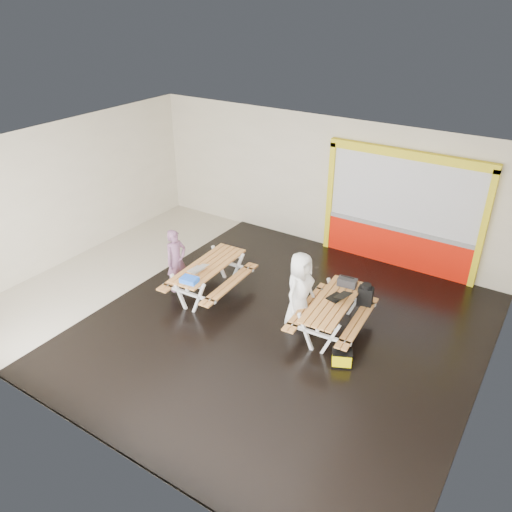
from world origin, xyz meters
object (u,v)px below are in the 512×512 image
Objects in this scene: toolbox at (347,282)px; laptop_left at (198,269)px; backpack at (365,295)px; dark_case at (305,321)px; blue_pouch at (189,280)px; person_left at (176,260)px; picnic_table_right at (333,308)px; fluke_bag at (342,359)px; picnic_table_left at (209,272)px; laptop_right at (339,297)px; person_right at (300,291)px.

laptop_left is at bearing -157.12° from toolbox.
dark_case is (-0.97, -0.72, -0.59)m from backpack.
blue_pouch is at bearing -156.68° from dark_case.
laptop_left is 2.57m from dark_case.
person_left is at bearing -171.47° from dark_case.
picnic_table_right is at bearing 11.08° from laptop_left.
fluke_bag is at bearing -83.83° from person_left.
laptop_left is at bearing 175.55° from fluke_bag.
picnic_table_left is 2.95m from picnic_table_right.
toolbox reaches higher than picnic_table_right.
picnic_table_right is 0.72m from toolbox.
picnic_table_right is at bearing 20.22° from blue_pouch.
backpack reaches higher than picnic_table_right.
person_left is 4.31m from fluke_bag.
person_left reaches higher than dark_case.
picnic_table_right is 0.27m from laptop_right.
backpack is (3.35, 0.88, 0.08)m from picnic_table_left.
backpack reaches higher than picnic_table_left.
person_left is 3.38× the size of fluke_bag.
fluke_bag is (0.21, -1.51, -0.50)m from backpack.
person_left is 4.21m from backpack.
dark_case is at bearing -127.05° from toolbox.
toolbox is at bearing 22.88° from laptop_left.
laptop_left is (-2.96, -0.58, 0.27)m from picnic_table_right.
backpack is (0.36, 0.54, -0.13)m from laptop_right.
blue_pouch is at bearing -152.36° from backpack.
person_right reaches higher than dark_case.
dark_case is at bearing 12.13° from laptop_left.
picnic_table_right is at bearing 6.53° from dark_case.
person_right is at bearing 3.39° from picnic_table_left.
blue_pouch is 3.65m from backpack.
person_right is at bearing -132.84° from toolbox.
laptop_left is at bearing -159.91° from backpack.
laptop_left is 0.91× the size of fluke_bag.
fluke_bag is at bearing -59.69° from laptop_right.
backpack reaches higher than blue_pouch.
person_right reaches higher than picnic_table_right.
person_right is (2.91, 0.43, -0.03)m from person_left.
person_left is at bearing -156.23° from picnic_table_left.
dark_case is at bearing -76.30° from person_right.
laptop_right is 0.95× the size of backpack.
laptop_right is at bearing 12.99° from laptop_left.
picnic_table_right is 3.03m from laptop_left.
person_right is at bearing 24.19° from blue_pouch.
blue_pouch is 0.81× the size of fluke_bag.
toolbox reaches higher than dark_case.
picnic_table_left is 1.25× the size of person_right.
backpack is 1.16× the size of fluke_bag.
picnic_table_left is at bearing 169.90° from fluke_bag.
person_right is 2.30m from laptop_left.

